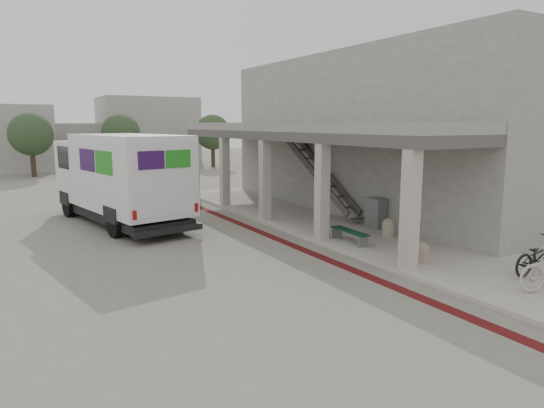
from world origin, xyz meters
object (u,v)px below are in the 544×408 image
bench (350,234)px  utility_cabinet (376,213)px  fedex_truck (119,177)px  bicycle_black (539,256)px

bench → utility_cabinet: bearing=32.5°
fedex_truck → utility_cabinet: bearing=-47.7°
fedex_truck → utility_cabinet: fedex_truck is taller
bench → bicycle_black: bearing=-65.1°
fedex_truck → bicycle_black: 14.82m
fedex_truck → bench: size_ratio=5.05×
utility_cabinet → bench: bearing=-154.2°
bench → bicycle_black: (2.11, -5.09, 0.20)m
bench → utility_cabinet: 2.67m
bench → bicycle_black: bicycle_black is taller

